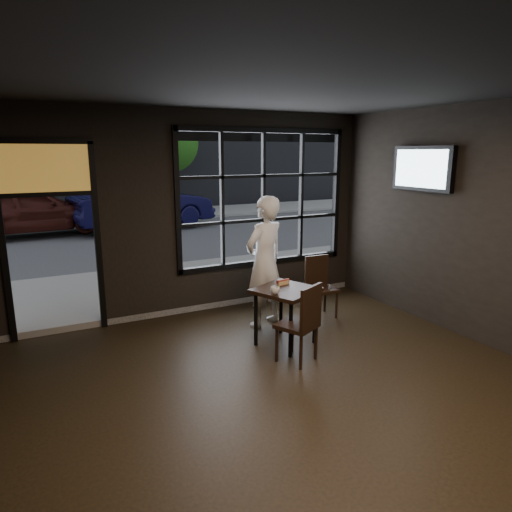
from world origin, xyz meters
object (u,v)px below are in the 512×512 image
man (265,262)px  navy_car (143,204)px  chair_near (297,323)px  cafe_table (286,316)px

man → navy_car: (0.45, 9.41, -0.12)m
chair_near → man: 1.36m
cafe_table → chair_near: bearing=-128.7°
cafe_table → chair_near: 0.52m
cafe_table → man: man is taller
cafe_table → navy_car: 10.20m
chair_near → navy_car: 10.69m
chair_near → navy_car: navy_car is taller
cafe_table → chair_near: chair_near is taller
navy_car → cafe_table: bearing=167.9°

